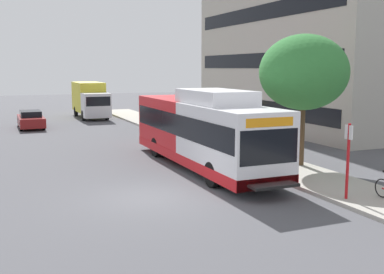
{
  "coord_description": "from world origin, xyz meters",
  "views": [
    {
      "loc": [
        -4.94,
        -15.49,
        4.59
      ],
      "look_at": [
        2.9,
        3.04,
        1.6
      ],
      "focal_mm": 43.7,
      "sensor_mm": 36.0,
      "label": 1
    }
  ],
  "objects_px": {
    "transit_bus": "(202,131)",
    "street_tree_near_stop": "(304,72)",
    "bus_stop_sign_pole": "(348,155)",
    "parked_car_far_lane": "(31,120)",
    "box_truck_background": "(90,99)"
  },
  "relations": [
    {
      "from": "transit_bus",
      "to": "street_tree_near_stop",
      "type": "relative_size",
      "value": 2.06
    },
    {
      "from": "transit_bus",
      "to": "bus_stop_sign_pole",
      "type": "bearing_deg",
      "value": -73.05
    },
    {
      "from": "transit_bus",
      "to": "parked_car_far_lane",
      "type": "relative_size",
      "value": 2.72
    },
    {
      "from": "bus_stop_sign_pole",
      "to": "box_truck_background",
      "type": "distance_m",
      "value": 31.26
    },
    {
      "from": "transit_bus",
      "to": "bus_stop_sign_pole",
      "type": "xyz_separation_m",
      "value": [
        2.19,
        -7.19,
        -0.05
      ]
    },
    {
      "from": "transit_bus",
      "to": "bus_stop_sign_pole",
      "type": "relative_size",
      "value": 4.71
    },
    {
      "from": "transit_bus",
      "to": "parked_car_far_lane",
      "type": "height_order",
      "value": "transit_bus"
    },
    {
      "from": "bus_stop_sign_pole",
      "to": "parked_car_far_lane",
      "type": "distance_m",
      "value": 26.72
    },
    {
      "from": "bus_stop_sign_pole",
      "to": "box_truck_background",
      "type": "height_order",
      "value": "box_truck_background"
    },
    {
      "from": "street_tree_near_stop",
      "to": "box_truck_background",
      "type": "xyz_separation_m",
      "value": [
        -4.73,
        25.86,
        -2.64
      ]
    },
    {
      "from": "box_truck_background",
      "to": "street_tree_near_stop",
      "type": "bearing_deg",
      "value": -79.63
    },
    {
      "from": "street_tree_near_stop",
      "to": "parked_car_far_lane",
      "type": "bearing_deg",
      "value": 117.38
    },
    {
      "from": "transit_bus",
      "to": "parked_car_far_lane",
      "type": "xyz_separation_m",
      "value": [
        -6.26,
        18.14,
        -1.04
      ]
    },
    {
      "from": "parked_car_far_lane",
      "to": "street_tree_near_stop",
      "type": "bearing_deg",
      "value": -62.62
    },
    {
      "from": "transit_bus",
      "to": "parked_car_far_lane",
      "type": "bearing_deg",
      "value": 109.04
    }
  ]
}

